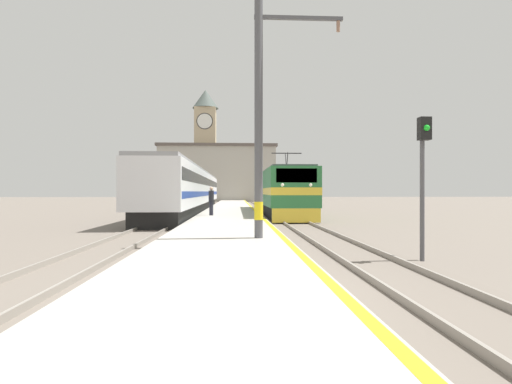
{
  "coord_description": "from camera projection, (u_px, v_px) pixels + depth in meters",
  "views": [
    {
      "loc": [
        0.4,
        -7.41,
        1.85
      ],
      "look_at": [
        1.8,
        19.49,
        1.82
      ],
      "focal_mm": 28.0,
      "sensor_mm": 36.0,
      "label": 1
    }
  ],
  "objects": [
    {
      "name": "ground_plane",
      "position": [
        231.0,
        211.0,
        37.34
      ],
      "size": [
        200.0,
        200.0,
        0.0
      ],
      "primitive_type": "plane",
      "color": "#70665B"
    },
    {
      "name": "signal_post",
      "position": [
        423.0,
        164.0,
        10.53
      ],
      "size": [
        0.3,
        0.39,
        3.8
      ],
      "color": "#4C4C51",
      "rests_on": "ground"
    },
    {
      "name": "catenary_mast",
      "position": [
        262.0,
        116.0,
        13.21
      ],
      "size": [
        2.97,
        0.3,
        8.12
      ],
      "color": "#4C4C51",
      "rests_on": "platform"
    },
    {
      "name": "station_building",
      "position": [
        218.0,
        173.0,
        74.13
      ],
      "size": [
        21.77,
        6.91,
        10.5
      ],
      "color": "#A8A399",
      "rests_on": "ground"
    },
    {
      "name": "rail_track_far",
      "position": [
        186.0,
        214.0,
        32.16
      ],
      "size": [
        2.84,
        140.0,
        0.16
      ],
      "color": "#70665B",
      "rests_on": "ground"
    },
    {
      "name": "locomotive_train",
      "position": [
        279.0,
        192.0,
        31.15
      ],
      "size": [
        2.92,
        17.68,
        4.45
      ],
      "color": "black",
      "rests_on": "ground"
    },
    {
      "name": "passenger_train",
      "position": [
        192.0,
        190.0,
        35.94
      ],
      "size": [
        2.92,
        35.64,
        3.69
      ],
      "color": "black",
      "rests_on": "ground"
    },
    {
      "name": "clock_tower",
      "position": [
        205.0,
        141.0,
        81.24
      ],
      "size": [
        5.27,
        5.27,
        22.6
      ],
      "color": "tan",
      "rests_on": "ground"
    },
    {
      "name": "rail_track_near",
      "position": [
        277.0,
        214.0,
        32.55
      ],
      "size": [
        2.83,
        140.0,
        0.16
      ],
      "color": "#70665B",
      "rests_on": "ground"
    },
    {
      "name": "person_on_platform",
      "position": [
        211.0,
        200.0,
        25.76
      ],
      "size": [
        0.34,
        0.34,
        1.84
      ],
      "color": "#23232D",
      "rests_on": "platform"
    },
    {
      "name": "platform",
      "position": [
        230.0,
        212.0,
        32.35
      ],
      "size": [
        4.29,
        140.0,
        0.31
      ],
      "color": "#ADA89E",
      "rests_on": "ground"
    }
  ]
}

